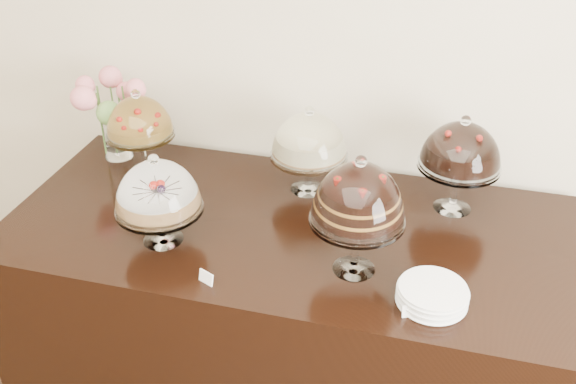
% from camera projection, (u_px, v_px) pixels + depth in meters
% --- Properties ---
extents(wall_back, '(5.00, 0.04, 3.00)m').
position_uv_depth(wall_back, '(346.00, 30.00, 2.58)').
color(wall_back, beige).
rests_on(wall_back, ground).
extents(display_counter, '(2.20, 1.00, 0.90)m').
position_uv_depth(display_counter, '(291.00, 313.00, 2.70)').
color(display_counter, black).
rests_on(display_counter, ground).
extents(cake_stand_sugar_sponge, '(0.32, 0.32, 0.36)m').
position_uv_depth(cake_stand_sugar_sponge, '(157.00, 191.00, 2.27)').
color(cake_stand_sugar_sponge, white).
rests_on(cake_stand_sugar_sponge, display_counter).
extents(cake_stand_choco_layer, '(0.32, 0.32, 0.45)m').
position_uv_depth(cake_stand_choco_layer, '(358.00, 198.00, 2.08)').
color(cake_stand_choco_layer, white).
rests_on(cake_stand_choco_layer, display_counter).
extents(cake_stand_cheesecake, '(0.32, 0.32, 0.38)m').
position_uv_depth(cake_stand_cheesecake, '(309.00, 140.00, 2.57)').
color(cake_stand_cheesecake, white).
rests_on(cake_stand_cheesecake, display_counter).
extents(cake_stand_dark_choco, '(0.32, 0.32, 0.40)m').
position_uv_depth(cake_stand_dark_choco, '(461.00, 150.00, 2.43)').
color(cake_stand_dark_choco, white).
rests_on(cake_stand_dark_choco, display_counter).
extents(cake_stand_fruit_tart, '(0.29, 0.29, 0.39)m').
position_uv_depth(cake_stand_fruit_tart, '(139.00, 121.00, 2.67)').
color(cake_stand_fruit_tart, white).
rests_on(cake_stand_fruit_tart, display_counter).
extents(flower_vase, '(0.32, 0.29, 0.40)m').
position_uv_depth(flower_vase, '(109.00, 108.00, 2.79)').
color(flower_vase, white).
rests_on(flower_vase, display_counter).
extents(plate_stack, '(0.23, 0.23, 0.06)m').
position_uv_depth(plate_stack, '(432.00, 295.00, 2.07)').
color(plate_stack, white).
rests_on(plate_stack, display_counter).
extents(price_card_left, '(0.06, 0.04, 0.04)m').
position_uv_depth(price_card_left, '(206.00, 277.00, 2.16)').
color(price_card_left, white).
rests_on(price_card_left, display_counter).
extents(price_card_right, '(0.06, 0.04, 0.04)m').
position_uv_depth(price_card_right, '(411.00, 311.00, 2.02)').
color(price_card_right, white).
rests_on(price_card_right, display_counter).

